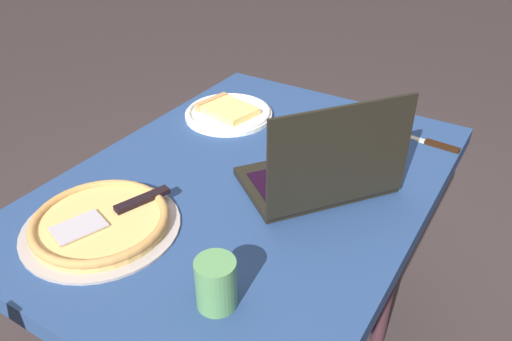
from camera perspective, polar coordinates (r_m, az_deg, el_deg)
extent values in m
cube|color=navy|center=(1.24, -0.77, -1.92)|extent=(1.13, 0.82, 0.05)
cylinder|color=#392129|center=(1.60, 15.18, -10.52)|extent=(0.05, 0.05, 0.68)
cylinder|color=#392129|center=(1.48, -18.28, -15.81)|extent=(0.05, 0.05, 0.68)
cylinder|color=#392129|center=(1.80, -3.76, -3.66)|extent=(0.05, 0.05, 0.68)
cube|color=black|center=(1.22, 6.61, -1.01)|extent=(0.40, 0.38, 0.02)
cube|color=black|center=(1.21, 6.65, -0.60)|extent=(0.32, 0.29, 0.00)
cube|color=black|center=(1.07, 9.76, 1.60)|extent=(0.27, 0.21, 0.24)
cube|color=navy|center=(1.07, 9.70, 1.66)|extent=(0.24, 0.19, 0.21)
cylinder|color=white|center=(1.52, -3.13, 6.38)|extent=(0.26, 0.26, 0.01)
torus|color=white|center=(1.51, -3.14, 6.72)|extent=(0.25, 0.25, 0.01)
cube|color=#EACC70|center=(1.51, -3.15, 6.96)|extent=(0.14, 0.18, 0.02)
cube|color=tan|center=(1.56, -5.06, 7.76)|extent=(0.12, 0.04, 0.03)
cylinder|color=#A9A19E|center=(1.12, -17.20, -6.20)|extent=(0.33, 0.33, 0.01)
cylinder|color=#DFB566|center=(1.11, -17.30, -5.73)|extent=(0.29, 0.29, 0.02)
torus|color=tan|center=(1.11, -17.37, -5.37)|extent=(0.29, 0.29, 0.02)
cube|color=#B4ADB6|center=(1.10, -19.58, -6.09)|extent=(0.12, 0.10, 0.00)
cube|color=black|center=(1.13, -12.82, -3.24)|extent=(0.13, 0.06, 0.01)
cube|color=beige|center=(1.47, 17.06, 3.68)|extent=(0.03, 0.17, 0.00)
cube|color=black|center=(1.45, 20.46, 2.64)|extent=(0.03, 0.09, 0.01)
cylinder|color=#569054|center=(0.89, -4.57, -12.71)|extent=(0.07, 0.07, 0.10)
cylinder|color=#412321|center=(0.87, -4.65, -11.45)|extent=(0.06, 0.06, 0.01)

